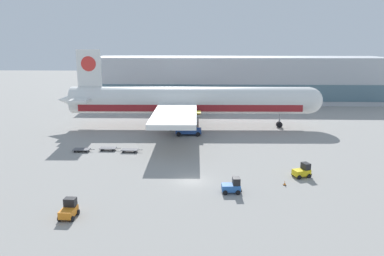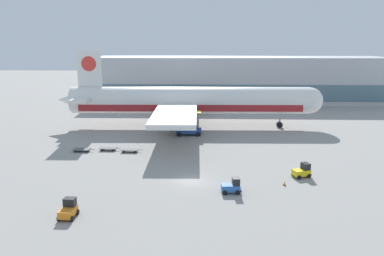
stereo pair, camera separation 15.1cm
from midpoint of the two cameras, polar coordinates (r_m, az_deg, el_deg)
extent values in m
plane|color=gray|center=(51.59, -0.17, -8.05)|extent=(400.00, 400.00, 0.00)
cube|color=#B2B7BC|center=(120.24, 6.97, 7.38)|extent=(90.00, 18.00, 14.00)
cube|color=slate|center=(111.59, 7.32, 5.31)|extent=(88.20, 0.20, 4.90)
cylinder|color=white|center=(82.11, -0.33, 4.27)|extent=(52.12, 6.96, 5.80)
cube|color=maroon|center=(82.31, -0.33, 3.38)|extent=(47.95, 6.75, 1.45)
sphere|color=white|center=(85.67, 17.38, 4.05)|extent=(5.68, 5.68, 5.68)
cone|color=white|center=(86.58, -17.85, 4.10)|extent=(6.50, 5.65, 5.51)
cube|color=white|center=(84.62, -15.48, 8.77)|extent=(5.21, 0.56, 8.00)
cylinder|color=red|center=(84.56, -15.52, 9.42)|extent=(3.21, 0.62, 3.20)
cube|color=white|center=(85.55, -15.89, 4.52)|extent=(3.89, 13.08, 0.50)
cube|color=white|center=(82.31, -2.15, 3.78)|extent=(9.07, 48.17, 0.90)
cylinder|color=#9EA0A5|center=(72.74, -2.52, 1.11)|extent=(4.26, 2.89, 2.80)
cylinder|color=#9EA0A5|center=(92.53, -1.83, 3.67)|extent=(4.26, 2.89, 2.80)
cylinder|color=#9EA0A5|center=(84.68, 13.17, 1.83)|extent=(0.36, 0.36, 4.00)
cylinder|color=black|center=(85.07, 13.10, 0.51)|extent=(1.32, 0.93, 1.30)
cylinder|color=#9EA0A5|center=(79.75, -3.36, 1.47)|extent=(0.36, 0.36, 4.00)
cylinder|color=black|center=(80.17, -3.34, 0.07)|extent=(1.32, 0.93, 1.30)
cylinder|color=#9EA0A5|center=(86.01, -3.07, 2.32)|extent=(0.36, 0.36, 4.00)
cylinder|color=black|center=(86.40, -3.05, 1.02)|extent=(1.32, 0.93, 1.30)
cube|color=#284C99|center=(76.45, -0.59, -0.43)|extent=(5.27, 3.12, 0.70)
cube|color=#B2B2B7|center=(75.74, -0.60, 2.05)|extent=(5.00, 2.96, 0.30)
cube|color=yellow|center=(75.64, -0.60, 2.46)|extent=(5.00, 2.96, 0.08)
cube|color=#284C99|center=(76.04, -0.59, 0.94)|extent=(4.26, 0.25, 3.15)
cube|color=#284C99|center=(76.04, -0.59, 0.94)|extent=(4.26, 0.25, 3.15)
cylinder|color=black|center=(77.97, 0.87, -0.43)|extent=(0.91, 0.38, 0.90)
cylinder|color=black|center=(75.05, 0.87, -0.96)|extent=(0.91, 0.38, 0.90)
cylinder|color=black|center=(78.06, -2.00, -0.42)|extent=(0.91, 0.38, 0.90)
cylinder|color=black|center=(75.14, -2.10, -0.95)|extent=(0.91, 0.38, 0.90)
cube|color=yellow|center=(54.91, 16.25, -6.49)|extent=(2.65, 2.12, 0.80)
cube|color=black|center=(55.01, 16.87, -5.57)|extent=(1.28, 1.48, 0.90)
cube|color=black|center=(55.69, 17.28, -6.59)|extent=(0.59, 1.24, 0.24)
cylinder|color=black|center=(56.02, 16.50, -6.55)|extent=(0.65, 0.44, 0.60)
cylinder|color=black|center=(54.96, 17.34, -6.99)|extent=(0.65, 0.44, 0.60)
cylinder|color=black|center=(55.14, 15.12, -6.78)|extent=(0.65, 0.44, 0.60)
cylinder|color=black|center=(54.06, 15.94, -7.23)|extent=(0.65, 0.44, 0.60)
cube|color=orange|center=(43.29, -18.41, -12.03)|extent=(1.50, 2.36, 0.80)
cube|color=black|center=(43.49, -18.15, -10.66)|extent=(1.28, 0.95, 0.90)
cube|color=black|center=(44.43, -17.76, -11.71)|extent=(1.27, 0.22, 0.24)
cylinder|color=black|center=(44.39, -18.81, -11.98)|extent=(0.27, 0.61, 0.60)
cylinder|color=black|center=(43.87, -17.10, -12.16)|extent=(0.27, 0.61, 0.60)
cylinder|color=black|center=(43.06, -19.67, -12.85)|extent=(0.27, 0.61, 0.60)
cylinder|color=black|center=(42.53, -17.90, -13.05)|extent=(0.27, 0.61, 0.60)
cube|color=#2D66B7|center=(47.74, 5.86, -9.00)|extent=(2.38, 1.54, 0.80)
cube|color=black|center=(47.52, 6.67, -8.03)|extent=(0.97, 1.29, 0.90)
cube|color=black|center=(48.02, 7.33, -9.27)|extent=(0.24, 1.27, 0.24)
cylinder|color=black|center=(48.64, 6.70, -9.11)|extent=(0.61, 0.28, 0.60)
cylinder|color=black|center=(47.36, 6.94, -9.74)|extent=(0.61, 0.28, 0.60)
cylinder|color=black|center=(48.44, 4.79, -9.16)|extent=(0.61, 0.28, 0.60)
cylinder|color=black|center=(47.16, 4.98, -9.79)|extent=(0.61, 0.28, 0.60)
cube|color=#56565B|center=(67.50, -16.53, -3.13)|extent=(2.82, 1.54, 0.12)
cube|color=#56565B|center=(66.91, -15.03, -3.17)|extent=(0.90, 0.09, 0.08)
cylinder|color=black|center=(67.83, -15.56, -3.20)|extent=(0.36, 0.15, 0.36)
cylinder|color=black|center=(66.67, -15.90, -3.50)|extent=(0.36, 0.15, 0.36)
cylinder|color=black|center=(68.47, -17.12, -3.15)|extent=(0.36, 0.15, 0.36)
cylinder|color=black|center=(67.32, -17.48, -3.45)|extent=(0.36, 0.15, 0.36)
cube|color=#56565B|center=(67.11, -12.75, -3.00)|extent=(2.82, 1.54, 0.12)
cube|color=#56565B|center=(66.64, -11.22, -3.04)|extent=(0.90, 0.09, 0.08)
cylinder|color=black|center=(67.52, -11.79, -3.07)|extent=(0.36, 0.15, 0.36)
cylinder|color=black|center=(66.33, -12.07, -3.37)|extent=(0.36, 0.15, 0.36)
cylinder|color=black|center=(68.03, -13.39, -3.02)|extent=(0.36, 0.15, 0.36)
cylinder|color=black|center=(66.86, -13.69, -3.32)|extent=(0.36, 0.15, 0.36)
cube|color=#56565B|center=(65.40, -9.55, -3.27)|extent=(2.82, 1.54, 0.12)
cube|color=#56565B|center=(65.03, -7.95, -3.31)|extent=(0.90, 0.09, 0.08)
cylinder|color=black|center=(65.86, -8.59, -3.34)|extent=(0.36, 0.15, 0.36)
cylinder|color=black|center=(64.66, -8.81, -3.66)|extent=(0.36, 0.15, 0.36)
cylinder|color=black|center=(66.27, -10.25, -3.30)|extent=(0.36, 0.15, 0.36)
cylinder|color=black|center=(65.08, -10.50, -3.61)|extent=(0.36, 0.15, 0.36)
cube|color=black|center=(51.56, 13.84, -8.44)|extent=(0.40, 0.40, 0.04)
cone|color=orange|center=(51.44, 13.86, -8.12)|extent=(0.32, 0.32, 0.58)
cylinder|color=white|center=(51.43, 13.86, -8.09)|extent=(0.19, 0.19, 0.08)
camera|label=1|loc=(0.08, -90.07, -0.02)|focal=35.00mm
camera|label=2|loc=(0.08, 89.93, 0.02)|focal=35.00mm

